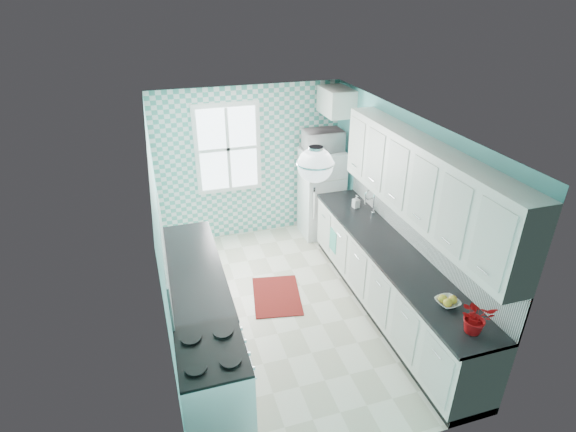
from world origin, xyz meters
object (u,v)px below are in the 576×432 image
object	(u,v)px
potted_plant	(476,317)
microwave	(323,140)
ceiling_light	(315,165)
fridge	(321,193)
fruit_bowl	(448,302)
stove	(214,388)
sink	(362,217)

from	to	relation	value
potted_plant	microwave	size ratio (longest dim) A/B	0.56
potted_plant	microwave	xyz separation A→B (m)	(-0.09, 3.76, 0.55)
ceiling_light	potted_plant	size ratio (longest dim) A/B	1.04
potted_plant	microwave	bearing A→B (deg)	91.37
ceiling_light	fridge	size ratio (longest dim) A/B	0.24
fruit_bowl	microwave	distance (m)	3.42
stove	microwave	xyz separation A→B (m)	(2.31, 3.31, 1.15)
fridge	potted_plant	size ratio (longest dim) A/B	4.44
sink	microwave	distance (m)	1.51
stove	sink	distance (m)	3.15
microwave	fridge	bearing A→B (deg)	54.69
fruit_bowl	fridge	bearing A→B (deg)	91.55
ceiling_light	microwave	bearing A→B (deg)	67.05
fruit_bowl	potted_plant	world-z (taller)	potted_plant
microwave	potted_plant	bearing A→B (deg)	91.43
fridge	microwave	bearing A→B (deg)	58.09
fridge	sink	bearing A→B (deg)	-82.46
fruit_bowl	microwave	xyz separation A→B (m)	(-0.09, 3.35, 0.68)
sink	potted_plant	size ratio (longest dim) A/B	1.59
fruit_bowl	stove	bearing A→B (deg)	179.17
ceiling_light	sink	distance (m)	2.25
fridge	potted_plant	world-z (taller)	fridge
stove	microwave	distance (m)	4.20
fruit_bowl	potted_plant	distance (m)	0.43
ceiling_light	fruit_bowl	bearing A→B (deg)	-31.25
sink	potted_plant	xyz separation A→B (m)	(-0.00, -2.43, 0.18)
fridge	microwave	distance (m)	0.91
potted_plant	sink	bearing A→B (deg)	89.91
stove	ceiling_light	bearing A→B (deg)	28.01
sink	potted_plant	distance (m)	2.44
sink	microwave	bearing A→B (deg)	95.67
sink	fridge	bearing A→B (deg)	95.68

